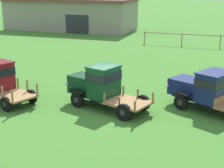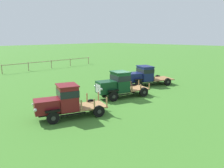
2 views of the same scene
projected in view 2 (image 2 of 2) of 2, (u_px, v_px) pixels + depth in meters
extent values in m
plane|color=#3D7528|center=(125.00, 97.00, 19.40)|extent=(240.00, 240.00, 0.00)
cylinder|color=#997F60|center=(2.00, 69.00, 30.86)|extent=(0.12, 0.12, 1.36)
cylinder|color=#997F60|center=(28.00, 66.00, 33.78)|extent=(0.12, 0.12, 1.36)
cylinder|color=#997F60|center=(51.00, 64.00, 36.40)|extent=(0.12, 0.12, 1.36)
cylinder|color=#997F60|center=(70.00, 62.00, 39.27)|extent=(0.12, 0.12, 1.36)
cylinder|color=#997F60|center=(88.00, 60.00, 42.23)|extent=(0.12, 0.12, 1.36)
cube|color=#997F60|center=(52.00, 61.00, 36.34)|extent=(16.26, 0.08, 0.10)
cylinder|color=black|center=(53.00, 118.00, 13.22)|extent=(0.78, 0.44, 0.78)
cylinder|color=#2D2D2D|center=(53.00, 119.00, 13.14)|extent=(0.26, 0.13, 0.27)
cylinder|color=black|center=(49.00, 110.00, 14.68)|extent=(0.78, 0.44, 0.78)
cylinder|color=#2D2D2D|center=(49.00, 110.00, 14.76)|extent=(0.26, 0.13, 0.27)
cylinder|color=black|center=(99.00, 111.00, 14.42)|extent=(0.78, 0.44, 0.78)
cylinder|color=#2D2D2D|center=(99.00, 112.00, 14.34)|extent=(0.26, 0.13, 0.27)
cylinder|color=black|center=(91.00, 104.00, 15.87)|extent=(0.78, 0.44, 0.78)
cylinder|color=#2D2D2D|center=(90.00, 104.00, 15.96)|extent=(0.26, 0.13, 0.27)
cube|color=black|center=(71.00, 110.00, 14.47)|extent=(4.30, 2.43, 0.12)
cube|color=maroon|center=(47.00, 106.00, 13.74)|extent=(1.84, 1.63, 0.85)
cube|color=silver|center=(35.00, 108.00, 13.45)|extent=(0.39, 0.86, 0.63)
sphere|color=silver|center=(35.00, 110.00, 12.89)|extent=(0.20, 0.20, 0.20)
sphere|color=silver|center=(33.00, 104.00, 13.98)|extent=(0.20, 0.20, 0.20)
cube|color=black|center=(53.00, 111.00, 13.13)|extent=(0.91, 0.52, 0.12)
cube|color=black|center=(49.00, 104.00, 14.58)|extent=(0.91, 0.52, 0.12)
cube|color=maroon|center=(68.00, 98.00, 14.20)|extent=(1.62, 1.77, 1.59)
cube|color=black|center=(67.00, 92.00, 14.13)|extent=(1.67, 1.81, 0.45)
cube|color=maroon|center=(67.00, 85.00, 14.02)|extent=(1.75, 1.87, 0.08)
cube|color=black|center=(73.00, 114.00, 13.72)|extent=(1.56, 0.74, 0.05)
cube|color=black|center=(67.00, 107.00, 15.15)|extent=(1.56, 0.74, 0.05)
cube|color=#9E7547|center=(91.00, 106.00, 14.99)|extent=(2.42, 2.24, 0.10)
cube|color=#9E7547|center=(81.00, 105.00, 13.87)|extent=(0.10, 0.10, 0.65)
cube|color=#9E7547|center=(75.00, 99.00, 15.25)|extent=(0.10, 0.10, 0.65)
cube|color=#9E7547|center=(94.00, 103.00, 14.22)|extent=(0.10, 0.10, 0.65)
cube|color=#9E7547|center=(87.00, 98.00, 15.60)|extent=(0.10, 0.10, 0.65)
cube|color=#9E7547|center=(107.00, 102.00, 14.57)|extent=(0.10, 0.10, 0.65)
cube|color=#9E7547|center=(98.00, 96.00, 15.95)|extent=(0.10, 0.10, 0.65)
cylinder|color=black|center=(113.00, 96.00, 17.90)|extent=(0.85, 0.45, 0.84)
cylinder|color=#2D2D2D|center=(114.00, 97.00, 17.80)|extent=(0.29, 0.12, 0.29)
cylinder|color=black|center=(104.00, 92.00, 19.39)|extent=(0.85, 0.45, 0.84)
cylinder|color=#2D2D2D|center=(104.00, 91.00, 19.49)|extent=(0.29, 0.12, 0.29)
cylinder|color=black|center=(144.00, 92.00, 19.28)|extent=(0.85, 0.45, 0.84)
cylinder|color=#2D2D2D|center=(144.00, 92.00, 19.19)|extent=(0.29, 0.12, 0.29)
cylinder|color=black|center=(133.00, 88.00, 20.77)|extent=(0.85, 0.45, 0.84)
cylinder|color=#2D2D2D|center=(132.00, 88.00, 20.87)|extent=(0.29, 0.12, 0.29)
cube|color=black|center=(123.00, 91.00, 19.26)|extent=(4.45, 2.29, 0.12)
cube|color=#0F381E|center=(106.00, 87.00, 18.40)|extent=(1.83, 1.63, 1.00)
cube|color=silver|center=(98.00, 88.00, 18.08)|extent=(0.36, 0.92, 0.75)
sphere|color=silver|center=(101.00, 89.00, 17.50)|extent=(0.20, 0.20, 0.20)
sphere|color=silver|center=(95.00, 86.00, 18.62)|extent=(0.20, 0.20, 0.20)
cube|color=black|center=(113.00, 91.00, 17.80)|extent=(0.98, 0.50, 0.12)
cube|color=black|center=(104.00, 87.00, 19.29)|extent=(0.98, 0.50, 0.12)
cube|color=#0F381E|center=(120.00, 82.00, 18.95)|extent=(1.61, 1.82, 1.65)
cube|color=black|center=(120.00, 78.00, 18.87)|extent=(1.67, 1.86, 0.46)
cube|color=#0F381E|center=(120.00, 72.00, 18.77)|extent=(1.75, 1.92, 0.08)
cube|color=black|center=(126.00, 94.00, 18.47)|extent=(1.62, 0.66, 0.05)
cube|color=black|center=(117.00, 90.00, 19.93)|extent=(1.62, 0.66, 0.05)
cube|color=olive|center=(135.00, 88.00, 19.85)|extent=(2.48, 2.28, 0.10)
cube|color=olive|center=(132.00, 88.00, 18.66)|extent=(0.10, 0.10, 0.47)
cube|color=olive|center=(122.00, 85.00, 20.08)|extent=(0.10, 0.10, 0.47)
cube|color=olive|center=(141.00, 87.00, 19.08)|extent=(0.10, 0.10, 0.47)
cube|color=olive|center=(131.00, 84.00, 20.50)|extent=(0.10, 0.10, 0.47)
cube|color=olive|center=(149.00, 86.00, 19.50)|extent=(0.10, 0.10, 0.47)
cube|color=olive|center=(139.00, 83.00, 20.91)|extent=(0.10, 0.10, 0.47)
cylinder|color=black|center=(139.00, 84.00, 22.60)|extent=(0.80, 0.53, 0.81)
cylinder|color=#2D2D2D|center=(139.00, 84.00, 22.50)|extent=(0.27, 0.16, 0.28)
cylinder|color=black|center=(131.00, 80.00, 24.54)|extent=(0.80, 0.53, 0.81)
cylinder|color=#2D2D2D|center=(130.00, 80.00, 24.64)|extent=(0.27, 0.16, 0.28)
cylinder|color=black|center=(168.00, 82.00, 23.71)|extent=(0.80, 0.53, 0.81)
cylinder|color=#2D2D2D|center=(168.00, 82.00, 23.61)|extent=(0.27, 0.16, 0.28)
cylinder|color=black|center=(157.00, 78.00, 25.65)|extent=(0.80, 0.53, 0.81)
cylinder|color=#2D2D2D|center=(157.00, 78.00, 25.75)|extent=(0.27, 0.16, 0.28)
cube|color=black|center=(148.00, 80.00, 24.06)|extent=(5.05, 3.34, 0.12)
cube|color=#141E51|center=(132.00, 77.00, 23.36)|extent=(2.28, 2.13, 0.88)
cube|color=silver|center=(125.00, 78.00, 23.08)|extent=(0.58, 1.06, 0.66)
sphere|color=silver|center=(128.00, 79.00, 22.34)|extent=(0.20, 0.20, 0.20)
sphere|color=silver|center=(122.00, 76.00, 23.79)|extent=(0.20, 0.20, 0.20)
cube|color=black|center=(139.00, 80.00, 22.50)|extent=(0.92, 0.60, 0.12)
cube|color=black|center=(131.00, 76.00, 24.44)|extent=(0.92, 0.60, 0.12)
cube|color=#141E51|center=(145.00, 73.00, 23.78)|extent=(1.90, 2.19, 1.48)
cube|color=black|center=(145.00, 70.00, 23.70)|extent=(1.97, 2.25, 0.41)
cube|color=#141E51|center=(145.00, 66.00, 23.61)|extent=(2.05, 2.32, 0.08)
cube|color=black|center=(150.00, 83.00, 23.04)|extent=(1.55, 0.88, 0.05)
cube|color=black|center=(141.00, 79.00, 24.94)|extent=(1.55, 0.88, 0.05)
cube|color=olive|center=(159.00, 79.00, 24.52)|extent=(3.22, 3.05, 0.10)
cube|color=olive|center=(150.00, 77.00, 24.08)|extent=(0.98, 1.81, 0.44)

